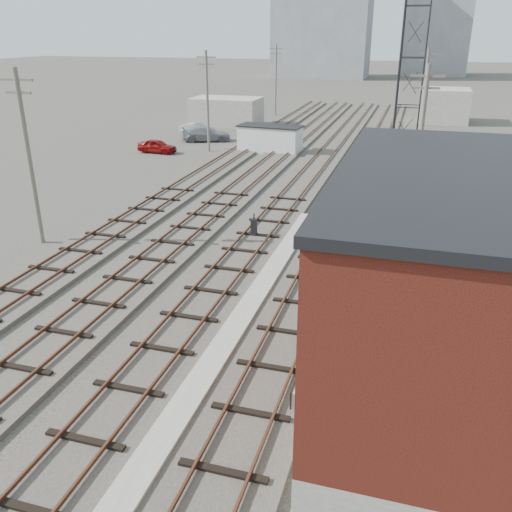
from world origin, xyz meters
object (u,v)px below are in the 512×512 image
at_px(site_trailer, 270,139).
at_px(car_red, 157,146).
at_px(signal_mast, 309,312).
at_px(switch_stand, 254,228).
at_px(car_grey, 206,134).
at_px(car_silver, 197,129).

distance_m(site_trailer, car_red, 10.57).
bearing_deg(car_red, site_trailer, -67.97).
bearing_deg(car_red, signal_mast, -142.88).
bearing_deg(signal_mast, switch_stand, 114.05).
bearing_deg(car_red, car_grey, -14.68).
relative_size(switch_stand, site_trailer, 0.22).
bearing_deg(site_trailer, car_red, -156.53).
bearing_deg(car_red, switch_stand, -137.81).
xyz_separation_m(car_silver, car_grey, (2.15, -2.91, 0.08)).
distance_m(site_trailer, car_grey, 8.51).
xyz_separation_m(signal_mast, car_red, (-20.57, 31.21, -1.93)).
bearing_deg(site_trailer, car_silver, 152.62).
bearing_deg(signal_mast, car_grey, 115.79).
height_order(switch_stand, car_grey, car_grey).
height_order(car_red, car_silver, car_silver).
bearing_deg(switch_stand, signal_mast, -68.08).
xyz_separation_m(switch_stand, car_red, (-15.16, 19.09, -0.00)).
bearing_deg(switch_stand, car_silver, 115.55).
bearing_deg(car_grey, switch_stand, -175.72).
relative_size(signal_mast, car_grey, 0.86).
bearing_deg(switch_stand, car_red, 126.34).
height_order(site_trailer, car_red, site_trailer).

